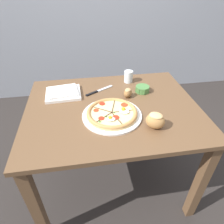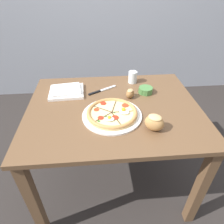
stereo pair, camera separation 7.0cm
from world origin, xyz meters
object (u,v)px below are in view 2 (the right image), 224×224
at_px(bread_piece_mid, 130,93).
at_px(water_glass, 133,78).
at_px(dining_table, 114,120).
at_px(napkin_folded, 66,91).
at_px(bread_piece_near, 154,122).
at_px(pizza, 112,114).
at_px(knife_main, 102,90).
at_px(ramekin_bowl, 146,90).

xyz_separation_m(bread_piece_mid, water_glass, (0.05, 0.22, 0.01)).
bearing_deg(dining_table, napkin_folded, 148.33).
relative_size(napkin_folded, bread_piece_mid, 2.82).
relative_size(bread_piece_near, water_glass, 1.48).
xyz_separation_m(pizza, knife_main, (-0.05, 0.31, -0.01)).
relative_size(dining_table, water_glass, 12.46).
relative_size(ramekin_bowl, bread_piece_mid, 1.18).
height_order(knife_main, water_glass, water_glass).
xyz_separation_m(dining_table, napkin_folded, (-0.32, 0.20, 0.13)).
bearing_deg(ramekin_bowl, dining_table, -147.76).
bearing_deg(napkin_folded, water_glass, 13.81).
bearing_deg(knife_main, napkin_folded, 152.72).
height_order(dining_table, ramekin_bowl, ramekin_bowl).
relative_size(dining_table, pizza, 3.09).
bearing_deg(water_glass, bread_piece_mid, -103.76).
xyz_separation_m(dining_table, bread_piece_near, (0.20, -0.24, 0.16)).
distance_m(napkin_folded, bread_piece_near, 0.69).
distance_m(ramekin_bowl, napkin_folded, 0.57).
bearing_deg(bread_piece_mid, water_glass, 76.24).
bearing_deg(bread_piece_near, napkin_folded, 139.85).
bearing_deg(bread_piece_near, dining_table, 129.68).
distance_m(pizza, napkin_folded, 0.43).
bearing_deg(ramekin_bowl, pizza, -135.90).
bearing_deg(dining_table, water_glass, 61.08).
distance_m(bread_piece_near, knife_main, 0.53).
distance_m(dining_table, ramekin_bowl, 0.32).
bearing_deg(bread_piece_near, pizza, 147.18).
xyz_separation_m(bread_piece_mid, knife_main, (-0.19, 0.11, -0.03)).
xyz_separation_m(pizza, ramekin_bowl, (0.26, 0.26, 0.00)).
bearing_deg(pizza, water_glass, 65.06).
bearing_deg(dining_table, bread_piece_mid, 39.24).
height_order(bread_piece_near, bread_piece_mid, bread_piece_near).
bearing_deg(dining_table, ramekin_bowl, 32.24).
bearing_deg(knife_main, water_glass, -5.55).
relative_size(dining_table, ramekin_bowl, 10.76).
bearing_deg(knife_main, ramekin_bowl, -40.33).
bearing_deg(bread_piece_mid, ramekin_bowl, 23.75).
bearing_deg(bread_piece_mid, pizza, -125.20).
bearing_deg(knife_main, pizza, -111.36).
bearing_deg(ramekin_bowl, knife_main, 169.66).
relative_size(pizza, napkin_folded, 1.46).
xyz_separation_m(dining_table, ramekin_bowl, (0.25, 0.15, 0.14)).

